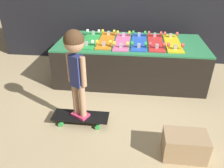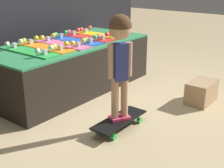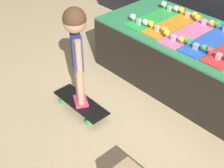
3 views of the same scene
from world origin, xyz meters
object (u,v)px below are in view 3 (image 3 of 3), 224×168
skateboard_blue_on_rack (211,40)px  skateboard_on_floor (81,104)px  skateboard_green_on_rack (155,17)px  skateboard_pink_on_rack (189,32)px  child (76,40)px  skateboard_orange_on_rack (173,23)px

skateboard_blue_on_rack → skateboard_on_floor: size_ratio=1.23×
skateboard_green_on_rack → skateboard_blue_on_rack: bearing=0.0°
skateboard_pink_on_rack → skateboard_on_floor: size_ratio=1.23×
child → skateboard_pink_on_rack: bearing=99.2°
skateboard_green_on_rack → skateboard_blue_on_rack: (0.68, 0.00, 0.00)m
skateboard_green_on_rack → child: size_ratio=0.79×
skateboard_green_on_rack → child: child is taller
child → skateboard_green_on_rack: bearing=122.5°
skateboard_green_on_rack → child: bearing=-85.2°
skateboard_blue_on_rack → child: child is taller
skateboard_pink_on_rack → skateboard_blue_on_rack: same height
skateboard_orange_on_rack → skateboard_blue_on_rack: 0.45m
skateboard_green_on_rack → skateboard_orange_on_rack: (0.23, 0.02, 0.00)m
skateboard_orange_on_rack → child: (-0.13, -1.11, 0.17)m
skateboard_pink_on_rack → child: bearing=-108.6°
skateboard_blue_on_rack → skateboard_on_floor: 1.34m
skateboard_green_on_rack → skateboard_pink_on_rack: bearing=-2.7°
skateboard_green_on_rack → skateboard_pink_on_rack: 0.45m
skateboard_pink_on_rack → skateboard_on_floor: bearing=-108.6°
skateboard_green_on_rack → skateboard_on_floor: skateboard_green_on_rack is taller
skateboard_orange_on_rack → child: bearing=-96.9°
skateboard_pink_on_rack → skateboard_blue_on_rack: 0.23m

